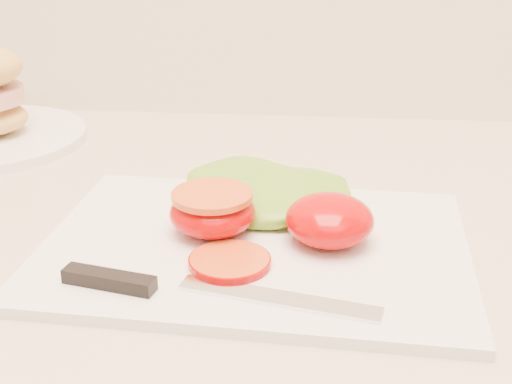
{
  "coord_description": "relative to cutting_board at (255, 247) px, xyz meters",
  "views": [
    {
      "loc": [
        -0.24,
        1.01,
        1.24
      ],
      "look_at": [
        -0.29,
        1.59,
        0.99
      ],
      "focal_mm": 50.0,
      "sensor_mm": 36.0,
      "label": 1
    }
  ],
  "objects": [
    {
      "name": "tomato_half_cut",
      "position": [
        -0.04,
        0.02,
        0.03
      ],
      "size": [
        0.08,
        0.08,
        0.04
      ],
      "color": "#B00200",
      "rests_on": "cutting_board"
    },
    {
      "name": "lettuce_leaf_0",
      "position": [
        -0.01,
        0.08,
        0.02
      ],
      "size": [
        0.2,
        0.19,
        0.03
      ],
      "primitive_type": "ellipsoid",
      "rotation": [
        0.0,
        0.0,
        -0.66
      ],
      "color": "#73A42B",
      "rests_on": "cutting_board"
    },
    {
      "name": "knife",
      "position": [
        -0.06,
        -0.09,
        0.01
      ],
      "size": [
        0.26,
        0.06,
        0.01
      ],
      "rotation": [
        0.0,
        0.0,
        -0.22
      ],
      "color": "silver",
      "rests_on": "cutting_board"
    },
    {
      "name": "cutting_board",
      "position": [
        0.0,
        0.0,
        0.0
      ],
      "size": [
        0.4,
        0.3,
        0.01
      ],
      "primitive_type": "cube",
      "rotation": [
        0.0,
        0.0,
        -0.06
      ],
      "color": "silver",
      "rests_on": "counter"
    },
    {
      "name": "tomato_slice_0",
      "position": [
        -0.02,
        -0.04,
        0.01
      ],
      "size": [
        0.07,
        0.07,
        0.01
      ],
      "primitive_type": "cylinder",
      "color": "#CE5723",
      "rests_on": "cutting_board"
    },
    {
      "name": "lettuce_leaf_1",
      "position": [
        0.04,
        0.08,
        0.02
      ],
      "size": [
        0.15,
        0.14,
        0.03
      ],
      "primitive_type": "ellipsoid",
      "rotation": [
        0.0,
        0.0,
        0.58
      ],
      "color": "#73A42B",
      "rests_on": "cutting_board"
    },
    {
      "name": "tomato_half_dome",
      "position": [
        0.07,
        0.01,
        0.03
      ],
      "size": [
        0.08,
        0.08,
        0.04
      ],
      "primitive_type": "ellipsoid",
      "color": "#B00200",
      "rests_on": "cutting_board"
    }
  ]
}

